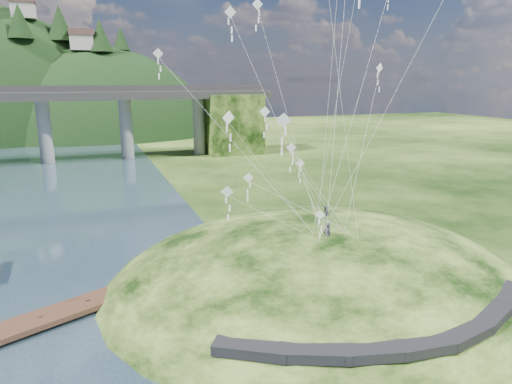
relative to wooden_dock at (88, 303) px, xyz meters
name	(u,v)px	position (x,y,z in m)	size (l,w,h in m)	color
ground	(233,309)	(9.80, -3.65, -0.49)	(320.00, 320.00, 0.00)	black
grass_hill	(318,298)	(17.80, -1.65, -1.99)	(36.00, 32.00, 13.00)	black
footpath	(408,332)	(17.27, -13.39, 1.60)	(22.29, 5.84, 0.83)	black
wooden_dock	(88,303)	(0.00, 0.00, 0.00)	(15.09, 8.52, 1.10)	#3B2318
kite_flyers	(326,212)	(18.39, -1.47, 5.34)	(3.20, 5.20, 1.96)	#282B36
kite_swarm	(301,66)	(15.49, -2.15, 16.60)	(21.51, 17.27, 21.60)	white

